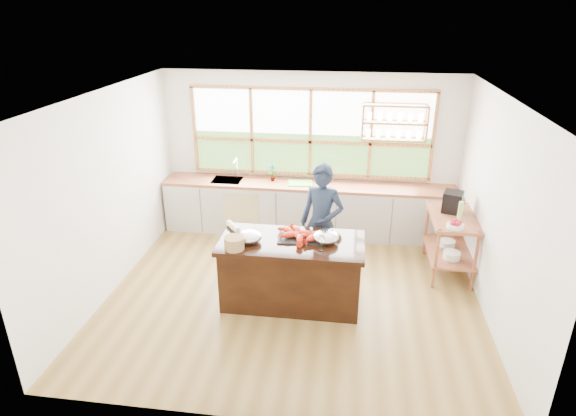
% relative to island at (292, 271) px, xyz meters
% --- Properties ---
extents(ground_plane, '(5.00, 5.00, 0.00)m').
position_rel_island_xyz_m(ground_plane, '(0.00, 0.20, -0.45)').
color(ground_plane, olive).
extents(room_shell, '(5.02, 4.52, 2.71)m').
position_rel_island_xyz_m(room_shell, '(0.02, 0.71, 1.30)').
color(room_shell, silver).
rests_on(room_shell, ground_plane).
extents(back_counter, '(4.90, 0.63, 0.90)m').
position_rel_island_xyz_m(back_counter, '(-0.02, 2.14, 0.00)').
color(back_counter, '#B6B4AC').
rests_on(back_counter, ground_plane).
extents(right_shelf_unit, '(0.62, 1.10, 0.90)m').
position_rel_island_xyz_m(right_shelf_unit, '(2.19, 1.09, 0.15)').
color(right_shelf_unit, '#9B5A3C').
rests_on(right_shelf_unit, ground_plane).
extents(island, '(1.85, 0.90, 0.90)m').
position_rel_island_xyz_m(island, '(0.00, 0.00, 0.00)').
color(island, black).
rests_on(island, ground_plane).
extents(cook, '(0.72, 0.57, 1.72)m').
position_rel_island_xyz_m(cook, '(0.34, 0.68, 0.41)').
color(cook, '#192236').
rests_on(cook, ground_plane).
extents(potted_plant, '(0.16, 0.11, 0.29)m').
position_rel_island_xyz_m(potted_plant, '(-0.62, 2.20, 0.59)').
color(potted_plant, slate).
rests_on(potted_plant, back_counter).
extents(cutting_board, '(0.43, 0.34, 0.01)m').
position_rel_island_xyz_m(cutting_board, '(-0.13, 2.14, 0.45)').
color(cutting_board, '#53B534').
rests_on(cutting_board, back_counter).
extents(espresso_machine, '(0.34, 0.35, 0.30)m').
position_rel_island_xyz_m(espresso_machine, '(2.19, 1.26, 0.60)').
color(espresso_machine, black).
rests_on(espresso_machine, right_shelf_unit).
extents(wine_bottle, '(0.08, 0.08, 0.28)m').
position_rel_island_xyz_m(wine_bottle, '(2.24, 0.95, 0.58)').
color(wine_bottle, '#A9C765').
rests_on(wine_bottle, right_shelf_unit).
extents(fruit_bowl, '(0.23, 0.23, 0.11)m').
position_rel_island_xyz_m(fruit_bowl, '(2.14, 0.70, 0.49)').
color(fruit_bowl, white).
rests_on(fruit_bowl, right_shelf_unit).
extents(slate_board, '(0.57, 0.43, 0.02)m').
position_rel_island_xyz_m(slate_board, '(0.09, 0.10, 0.45)').
color(slate_board, black).
rests_on(slate_board, island).
extents(lobster_pile, '(0.55, 0.48, 0.08)m').
position_rel_island_xyz_m(lobster_pile, '(0.08, 0.09, 0.50)').
color(lobster_pile, '#EB4112').
rests_on(lobster_pile, slate_board).
extents(mixing_bowl_left, '(0.32, 0.32, 0.15)m').
position_rel_island_xyz_m(mixing_bowl_left, '(-0.53, -0.09, 0.51)').
color(mixing_bowl_left, silver).
rests_on(mixing_bowl_left, island).
extents(mixing_bowl_right, '(0.34, 0.34, 0.16)m').
position_rel_island_xyz_m(mixing_bowl_right, '(0.43, 0.03, 0.52)').
color(mixing_bowl_right, silver).
rests_on(mixing_bowl_right, island).
extents(wine_glass, '(0.08, 0.08, 0.22)m').
position_rel_island_xyz_m(wine_glass, '(0.40, -0.21, 0.61)').
color(wine_glass, white).
rests_on(wine_glass, island).
extents(wicker_basket, '(0.25, 0.25, 0.16)m').
position_rel_island_xyz_m(wicker_basket, '(-0.67, -0.31, 0.53)').
color(wicker_basket, '#A27849').
rests_on(wicker_basket, island).
extents(parchment_roll, '(0.25, 0.29, 0.08)m').
position_rel_island_xyz_m(parchment_roll, '(-0.82, 0.24, 0.49)').
color(parchment_roll, white).
rests_on(parchment_roll, island).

